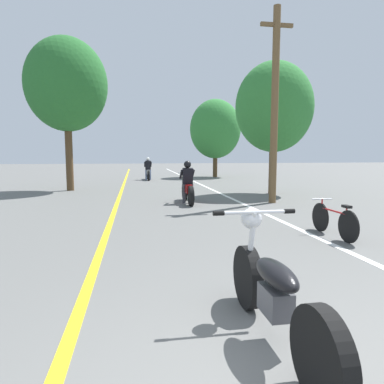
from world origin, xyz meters
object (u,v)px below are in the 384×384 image
(roadside_tree_right_near, at_px, (274,107))
(roadside_tree_right_far, at_px, (215,129))
(motorcycle_rider_lead, at_px, (188,187))
(motorcycle_foreground, at_px, (273,292))
(roadside_tree_left, at_px, (66,85))
(motorcycle_rider_far, at_px, (148,171))
(bicycle_parked, at_px, (334,220))
(utility_pole, at_px, (275,104))

(roadside_tree_right_near, distance_m, roadside_tree_right_far, 10.67)
(roadside_tree_right_far, bearing_deg, motorcycle_rider_lead, -107.32)
(motorcycle_rider_lead, bearing_deg, roadside_tree_right_far, 72.68)
(roadside_tree_right_near, distance_m, motorcycle_foreground, 12.16)
(roadside_tree_left, xyz_separation_m, motorcycle_rider_far, (3.76, 6.01, -4.15))
(bicycle_parked, bearing_deg, motorcycle_rider_far, 100.74)
(utility_pole, xyz_separation_m, roadside_tree_left, (-7.53, 5.27, 1.40))
(motorcycle_foreground, bearing_deg, motorcycle_rider_lead, 86.17)
(roadside_tree_right_near, height_order, motorcycle_rider_far, roadside_tree_right_near)
(utility_pole, relative_size, motorcycle_rider_lead, 3.13)
(roadside_tree_left, distance_m, motorcycle_rider_far, 8.21)
(motorcycle_foreground, distance_m, motorcycle_rider_lead, 8.67)
(roadside_tree_right_far, height_order, motorcycle_rider_far, roadside_tree_right_far)
(roadside_tree_left, bearing_deg, motorcycle_rider_lead, -46.13)
(utility_pole, distance_m, motorcycle_foreground, 9.37)
(motorcycle_rider_lead, distance_m, motorcycle_rider_far, 10.90)
(roadside_tree_right_near, height_order, motorcycle_foreground, roadside_tree_right_near)
(roadside_tree_left, distance_m, motorcycle_foreground, 14.74)
(bicycle_parked, bearing_deg, roadside_tree_left, 124.08)
(utility_pole, distance_m, motorcycle_rider_lead, 3.99)
(bicycle_parked, bearing_deg, motorcycle_rider_lead, 112.37)
(roadside_tree_right_near, bearing_deg, roadside_tree_right_far, 89.65)
(roadside_tree_right_near, bearing_deg, motorcycle_rider_lead, -150.98)
(utility_pole, xyz_separation_m, motorcycle_rider_lead, (-2.86, 0.42, -2.75))
(roadside_tree_left, relative_size, motorcycle_rider_lead, 3.30)
(roadside_tree_right_far, xyz_separation_m, motorcycle_foreground, (-4.59, -21.52, -2.99))
(motorcycle_rider_lead, xyz_separation_m, motorcycle_rider_far, (-0.90, 10.87, -0.00))
(roadside_tree_right_near, bearing_deg, utility_pole, -112.55)
(utility_pole, height_order, roadside_tree_left, roadside_tree_left)
(utility_pole, relative_size, motorcycle_foreground, 2.98)
(utility_pole, height_order, roadside_tree_right_far, utility_pole)
(motorcycle_foreground, height_order, motorcycle_rider_lead, motorcycle_rider_lead)
(motorcycle_foreground, height_order, motorcycle_rider_far, motorcycle_rider_far)
(roadside_tree_left, height_order, motorcycle_foreground, roadside_tree_left)
(motorcycle_foreground, bearing_deg, roadside_tree_right_far, 77.96)
(roadside_tree_right_far, relative_size, bicycle_parked, 3.47)
(roadside_tree_left, relative_size, motorcycle_rider_far, 3.22)
(roadside_tree_left, bearing_deg, motorcycle_foreground, -73.16)
(roadside_tree_right_near, bearing_deg, motorcycle_rider_far, 119.21)
(motorcycle_foreground, distance_m, motorcycle_rider_far, 19.52)
(utility_pole, bearing_deg, motorcycle_rider_far, 108.46)
(roadside_tree_right_near, distance_m, bicycle_parked, 8.28)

